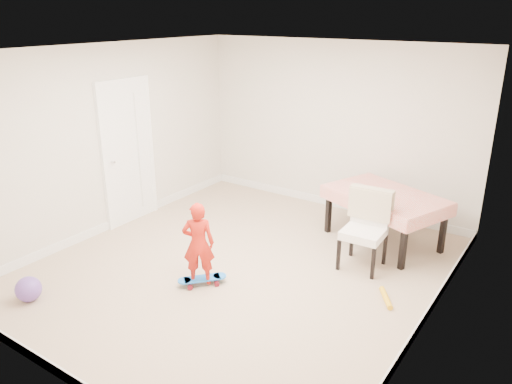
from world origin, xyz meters
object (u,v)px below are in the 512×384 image
Objects in this scene: dining_table at (383,218)px; skateboard at (202,281)px; dining_chair at (364,231)px; child at (199,246)px; balloon at (28,289)px.

dining_table is 2.63m from skateboard.
dining_chair is 1.72× the size of skateboard.
dining_chair reaches higher than skateboard.
skateboard is at bearing -155.16° from child.
child reaches higher than dining_chair.
balloon is (-1.34, -1.33, 0.10)m from skateboard.
dining_table is 2.67× the size of skateboard.
child is (-1.37, -1.46, 0.00)m from dining_chair.
balloon is at bearing 175.23° from skateboard.
dining_chair is 3.50× the size of balloon.
skateboard is 2.03× the size of balloon.
dining_chair is at bearing -65.35° from dining_table.
dining_table is 2.64m from child.
dining_table is at bearing 53.56° from balloon.
dining_chair is (0.05, -0.82, 0.14)m from dining_table.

